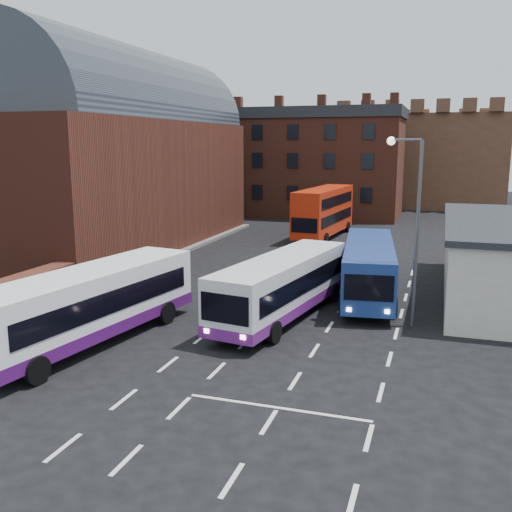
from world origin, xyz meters
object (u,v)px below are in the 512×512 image
(bus_white_outbound, at_px, (89,301))
(bus_white_inbound, at_px, (283,283))
(street_lamp, at_px, (412,214))
(bus_red_double, at_px, (324,212))
(bus_blue, at_px, (369,265))

(bus_white_outbound, distance_m, bus_white_inbound, 9.00)
(bus_white_outbound, relative_size, street_lamp, 1.36)
(bus_red_double, height_order, street_lamp, street_lamp)
(bus_white_outbound, height_order, street_lamp, street_lamp)
(bus_white_inbound, relative_size, bus_blue, 0.99)
(bus_white_outbound, distance_m, bus_red_double, 30.61)
(bus_white_inbound, distance_m, bus_blue, 6.18)
(bus_white_outbound, distance_m, street_lamp, 14.56)
(bus_red_double, bearing_deg, bus_white_inbound, 101.96)
(bus_blue, xyz_separation_m, bus_red_double, (-6.42, 19.28, 0.56))
(bus_white_outbound, height_order, bus_blue, bus_white_outbound)
(bus_blue, relative_size, bus_red_double, 1.01)
(bus_white_outbound, bearing_deg, bus_red_double, 91.52)
(bus_red_double, bearing_deg, bus_blue, 113.44)
(bus_blue, distance_m, street_lamp, 6.06)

